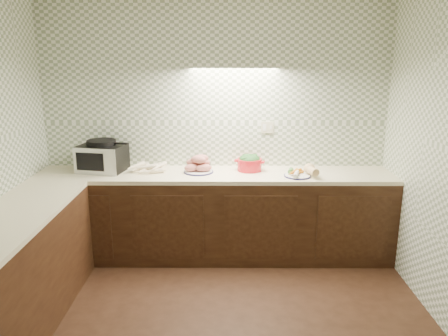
{
  "coord_description": "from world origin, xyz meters",
  "views": [
    {
      "loc": [
        0.12,
        -2.75,
        2.09
      ],
      "look_at": [
        0.1,
        1.25,
        1.02
      ],
      "focal_mm": 35.0,
      "sensor_mm": 36.0,
      "label": 1
    }
  ],
  "objects_px": {
    "sweet_potato_plate": "(199,165)",
    "onion_bowl": "(203,165)",
    "parsnip_pile": "(148,169)",
    "veg_plate": "(303,172)",
    "dutch_oven": "(250,163)",
    "toaster_oven": "(102,157)"
  },
  "relations": [
    {
      "from": "toaster_oven",
      "to": "veg_plate",
      "type": "height_order",
      "value": "toaster_oven"
    },
    {
      "from": "parsnip_pile",
      "to": "onion_bowl",
      "type": "bearing_deg",
      "value": 10.89
    },
    {
      "from": "parsnip_pile",
      "to": "onion_bowl",
      "type": "distance_m",
      "value": 0.57
    },
    {
      "from": "dutch_oven",
      "to": "sweet_potato_plate",
      "type": "bearing_deg",
      "value": -157.82
    },
    {
      "from": "dutch_oven",
      "to": "onion_bowl",
      "type": "bearing_deg",
      "value": -170.38
    },
    {
      "from": "sweet_potato_plate",
      "to": "parsnip_pile",
      "type": "bearing_deg",
      "value": 179.51
    },
    {
      "from": "veg_plate",
      "to": "parsnip_pile",
      "type": "bearing_deg",
      "value": 174.77
    },
    {
      "from": "sweet_potato_plate",
      "to": "dutch_oven",
      "type": "relative_size",
      "value": 0.96
    },
    {
      "from": "toaster_oven",
      "to": "parsnip_pile",
      "type": "relative_size",
      "value": 1.02
    },
    {
      "from": "parsnip_pile",
      "to": "onion_bowl",
      "type": "height_order",
      "value": "onion_bowl"
    },
    {
      "from": "parsnip_pile",
      "to": "veg_plate",
      "type": "height_order",
      "value": "veg_plate"
    },
    {
      "from": "parsnip_pile",
      "to": "toaster_oven",
      "type": "bearing_deg",
      "value": 175.46
    },
    {
      "from": "sweet_potato_plate",
      "to": "onion_bowl",
      "type": "xyz_separation_m",
      "value": [
        0.03,
        0.11,
        -0.03
      ]
    },
    {
      "from": "sweet_potato_plate",
      "to": "veg_plate",
      "type": "relative_size",
      "value": 0.93
    },
    {
      "from": "sweet_potato_plate",
      "to": "dutch_oven",
      "type": "height_order",
      "value": "sweet_potato_plate"
    },
    {
      "from": "onion_bowl",
      "to": "dutch_oven",
      "type": "xyz_separation_m",
      "value": [
        0.49,
        -0.05,
        0.04
      ]
    },
    {
      "from": "toaster_oven",
      "to": "sweet_potato_plate",
      "type": "bearing_deg",
      "value": 8.67
    },
    {
      "from": "sweet_potato_plate",
      "to": "dutch_oven",
      "type": "distance_m",
      "value": 0.52
    },
    {
      "from": "sweet_potato_plate",
      "to": "veg_plate",
      "type": "bearing_deg",
      "value": -7.58
    },
    {
      "from": "toaster_oven",
      "to": "parsnip_pile",
      "type": "xyz_separation_m",
      "value": [
        0.47,
        -0.04,
        -0.12
      ]
    },
    {
      "from": "parsnip_pile",
      "to": "dutch_oven",
      "type": "xyz_separation_m",
      "value": [
        1.04,
        0.06,
        0.05
      ]
    },
    {
      "from": "parsnip_pile",
      "to": "dutch_oven",
      "type": "height_order",
      "value": "dutch_oven"
    }
  ]
}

